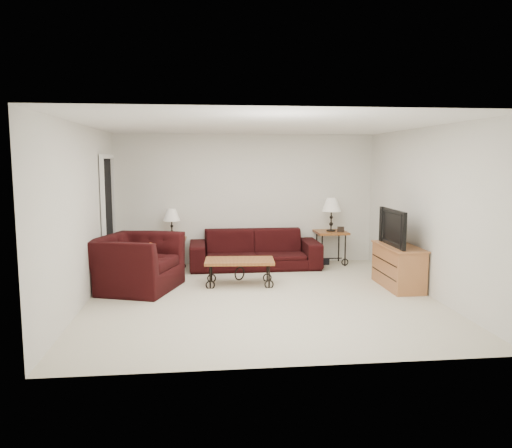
# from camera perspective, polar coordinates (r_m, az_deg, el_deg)

# --- Properties ---
(ground) EXTENTS (5.00, 5.00, 0.00)m
(ground) POSITION_cam_1_polar(r_m,az_deg,el_deg) (7.40, 0.60, -8.40)
(ground) COLOR beige
(ground) RESTS_ON ground
(wall_back) EXTENTS (5.00, 0.02, 2.50)m
(wall_back) POSITION_cam_1_polar(r_m,az_deg,el_deg) (9.64, -1.17, 2.84)
(wall_back) COLOR silver
(wall_back) RESTS_ON ground
(wall_front) EXTENTS (5.00, 0.02, 2.50)m
(wall_front) POSITION_cam_1_polar(r_m,az_deg,el_deg) (4.71, 4.26, -1.95)
(wall_front) COLOR silver
(wall_front) RESTS_ON ground
(wall_left) EXTENTS (0.02, 5.00, 2.50)m
(wall_left) POSITION_cam_1_polar(r_m,az_deg,el_deg) (7.30, -19.28, 0.97)
(wall_left) COLOR silver
(wall_left) RESTS_ON ground
(wall_right) EXTENTS (0.02, 5.00, 2.50)m
(wall_right) POSITION_cam_1_polar(r_m,az_deg,el_deg) (7.86, 19.03, 1.41)
(wall_right) COLOR silver
(wall_right) RESTS_ON ground
(ceiling) EXTENTS (5.00, 5.00, 0.00)m
(ceiling) POSITION_cam_1_polar(r_m,az_deg,el_deg) (7.14, 0.63, 11.30)
(ceiling) COLOR white
(ceiling) RESTS_ON wall_back
(doorway) EXTENTS (0.08, 0.94, 2.04)m
(doorway) POSITION_cam_1_polar(r_m,az_deg,el_deg) (8.92, -16.67, 0.68)
(doorway) COLOR black
(doorway) RESTS_ON ground
(sofa) EXTENTS (2.41, 0.94, 0.70)m
(sofa) POSITION_cam_1_polar(r_m,az_deg,el_deg) (9.29, -0.16, -2.92)
(sofa) COLOR black
(sofa) RESTS_ON ground
(side_table_left) EXTENTS (0.53, 0.53, 0.56)m
(side_table_left) POSITION_cam_1_polar(r_m,az_deg,el_deg) (9.44, -9.59, -3.31)
(side_table_left) COLOR #956026
(side_table_left) RESTS_ON ground
(side_table_right) EXTENTS (0.60, 0.60, 0.64)m
(side_table_right) POSITION_cam_1_polar(r_m,az_deg,el_deg) (9.74, 8.57, -2.69)
(side_table_right) COLOR #956026
(side_table_right) RESTS_ON ground
(lamp_left) EXTENTS (0.33, 0.33, 0.56)m
(lamp_left) POSITION_cam_1_polar(r_m,az_deg,el_deg) (9.36, -9.66, 0.04)
(lamp_left) COLOR black
(lamp_left) RESTS_ON side_table_left
(lamp_right) EXTENTS (0.37, 0.37, 0.64)m
(lamp_right) POSITION_cam_1_polar(r_m,az_deg,el_deg) (9.65, 8.65, 1.08)
(lamp_right) COLOR black
(lamp_right) RESTS_ON side_table_right
(photo_frame_left) EXTENTS (0.11, 0.03, 0.09)m
(photo_frame_left) POSITION_cam_1_polar(r_m,az_deg,el_deg) (9.25, -10.61, -1.51)
(photo_frame_left) COLOR black
(photo_frame_left) RESTS_ON side_table_left
(photo_frame_right) EXTENTS (0.13, 0.04, 0.11)m
(photo_frame_right) POSITION_cam_1_polar(r_m,az_deg,el_deg) (9.58, 9.71, -0.61)
(photo_frame_right) COLOR black
(photo_frame_right) RESTS_ON side_table_right
(coffee_table) EXTENTS (1.14, 0.67, 0.41)m
(coffee_table) POSITION_cam_1_polar(r_m,az_deg,el_deg) (8.07, -1.90, -5.55)
(coffee_table) COLOR #956026
(coffee_table) RESTS_ON ground
(armchair) EXTENTS (1.50, 1.60, 0.84)m
(armchair) POSITION_cam_1_polar(r_m,az_deg,el_deg) (7.95, -13.56, -4.37)
(armchair) COLOR black
(armchair) RESTS_ON ground
(throw_pillow) EXTENTS (0.22, 0.39, 0.38)m
(throw_pillow) POSITION_cam_1_polar(r_m,az_deg,el_deg) (7.87, -12.54, -3.73)
(throw_pillow) COLOR #C55219
(throw_pillow) RESTS_ON armchair
(tv_stand) EXTENTS (0.47, 1.12, 0.67)m
(tv_stand) POSITION_cam_1_polar(r_m,az_deg,el_deg) (8.20, 16.03, -4.71)
(tv_stand) COLOR #BA7745
(tv_stand) RESTS_ON ground
(television) EXTENTS (0.13, 1.00, 0.58)m
(television) POSITION_cam_1_polar(r_m,az_deg,el_deg) (8.09, 16.05, -0.39)
(television) COLOR black
(television) RESTS_ON tv_stand
(backpack) EXTENTS (0.30, 0.23, 0.37)m
(backpack) POSITION_cam_1_polar(r_m,az_deg,el_deg) (9.33, 7.69, -3.97)
(backpack) COLOR black
(backpack) RESTS_ON ground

